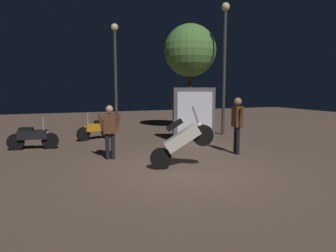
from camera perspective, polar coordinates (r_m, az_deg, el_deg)
ground_plane at (r=7.78m, az=2.84°, el=-8.49°), size 40.00×40.00×0.00m
motorcycle_white_foreground at (r=7.92m, az=2.59°, el=-2.67°), size 1.64×0.51×1.63m
motorcycle_black_parked_left at (r=11.36m, az=-23.87°, el=-1.85°), size 1.66×0.44×1.11m
motorcycle_orange_parked_right at (r=12.74m, az=-13.27°, el=-0.51°), size 1.57×0.73×1.11m
person_rider_beside at (r=9.87m, az=12.76°, el=1.05°), size 0.28×0.68×1.79m
person_bystander_far at (r=9.07m, az=-10.78°, el=-0.29°), size 0.66×0.31×1.59m
streetlamp_near at (r=15.54m, az=-9.77°, el=11.39°), size 0.36×0.36×5.17m
streetlamp_far at (r=13.94m, az=10.48°, el=13.09°), size 0.36×0.36×5.71m
tree_left_bg at (r=15.22m, az=4.12°, el=13.74°), size 2.51×2.51×5.13m
kiosk_billboard at (r=12.00m, az=4.78°, el=2.14°), size 1.68×0.92×2.10m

